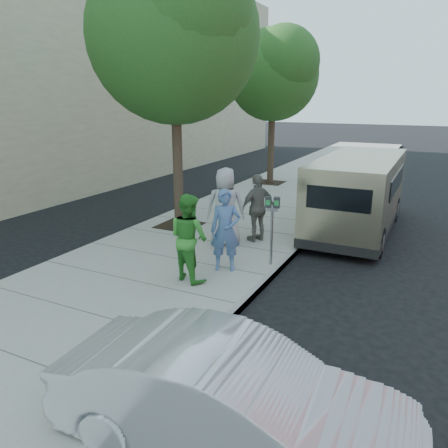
{
  "coord_description": "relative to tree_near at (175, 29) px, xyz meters",
  "views": [
    {
      "loc": [
        4.46,
        -8.19,
        3.83
      ],
      "look_at": [
        0.28,
        0.2,
        1.1
      ],
      "focal_mm": 35.0,
      "sensor_mm": 36.0,
      "label": 1
    }
  ],
  "objects": [
    {
      "name": "tree_far",
      "position": [
        -0.0,
        7.6,
        -0.66
      ],
      "size": [
        3.92,
        3.8,
        6.49
      ],
      "color": "black",
      "rests_on": "sidewalk"
    },
    {
      "name": "person_striped_polo",
      "position": [
        2.57,
        -0.29,
        -4.5
      ],
      "size": [
        0.93,
        1.12,
        1.79
      ],
      "primitive_type": "imported",
      "rotation": [
        0.0,
        0.0,
        4.15
      ],
      "color": "slate",
      "rests_on": "sidewalk"
    },
    {
      "name": "person_gray_shirt",
      "position": [
        1.96,
        -0.97,
        -4.39
      ],
      "size": [
        1.16,
        0.99,
        2.01
      ],
      "primitive_type": "imported",
      "rotation": [
        0.0,
        0.0,
        3.58
      ],
      "color": "#A3A3A6",
      "rests_on": "sidewalk"
    },
    {
      "name": "sidewalk",
      "position": [
        1.25,
        -2.4,
        -5.47
      ],
      "size": [
        5.0,
        60.0,
        0.15
      ],
      "primitive_type": "cube",
      "color": "gray",
      "rests_on": "ground"
    },
    {
      "name": "ground",
      "position": [
        2.25,
        -2.4,
        -5.55
      ],
      "size": [
        120.0,
        120.0,
        0.0
      ],
      "primitive_type": "plane",
      "color": "black",
      "rests_on": "ground"
    },
    {
      "name": "sedan",
      "position": [
        5.01,
        -6.99,
        -4.88
      ],
      "size": [
        4.1,
        1.62,
        1.33
      ],
      "primitive_type": "imported",
      "rotation": [
        0.0,
        0.0,
        1.63
      ],
      "color": "silver",
      "rests_on": "ground"
    },
    {
      "name": "parking_meter",
      "position": [
        3.5,
        -1.75,
        -4.25
      ],
      "size": [
        0.34,
        0.18,
        1.58
      ],
      "rotation": [
        0.0,
        0.0,
        0.21
      ],
      "color": "gray",
      "rests_on": "sidewalk"
    },
    {
      "name": "curb_face",
      "position": [
        3.69,
        -2.4,
        -5.47
      ],
      "size": [
        0.12,
        60.0,
        0.16
      ],
      "primitive_type": "cube",
      "color": "gray",
      "rests_on": "ground"
    },
    {
      "name": "tree_near",
      "position": [
        0.0,
        0.0,
        0.0
      ],
      "size": [
        4.62,
        4.6,
        7.53
      ],
      "color": "black",
      "rests_on": "sidewalk"
    },
    {
      "name": "van",
      "position": [
        4.67,
        2.26,
        -4.38
      ],
      "size": [
        2.05,
        5.97,
        2.21
      ],
      "rotation": [
        0.0,
        0.0,
        0.01
      ],
      "color": "tan",
      "rests_on": "ground"
    },
    {
      "name": "person_officer",
      "position": [
        2.71,
        -2.48,
        -4.49
      ],
      "size": [
        0.78,
        0.67,
        1.81
      ],
      "primitive_type": "imported",
      "rotation": [
        0.0,
        0.0,
        0.43
      ],
      "color": "#4A6A9E",
      "rests_on": "sidewalk"
    },
    {
      "name": "person_green_shirt",
      "position": [
        2.28,
        -3.29,
        -4.48
      ],
      "size": [
        1.06,
        0.94,
        1.83
      ],
      "primitive_type": "imported",
      "rotation": [
        0.0,
        0.0,
        2.81
      ],
      "color": "green",
      "rests_on": "sidewalk"
    }
  ]
}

